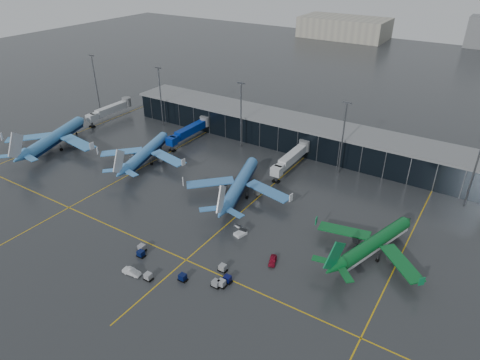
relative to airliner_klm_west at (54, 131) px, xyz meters
The scene contains 13 objects.
ground 75.69m from the airliner_klm_west, ahead, with size 600.00×600.00×0.00m, color #282B2D.
terminal_pier 90.46m from the airliner_klm_west, 34.45° to the left, with size 142.00×17.00×10.70m.
jet_bridges 51.05m from the airliner_klm_west, 39.09° to the left, with size 94.00×27.50×7.20m.
flood_masts 88.96m from the airliner_klm_west, 26.20° to the left, with size 203.00×0.50×25.50m.
taxi_lines 84.87m from the airliner_klm_west, ahead, with size 220.00×120.00×0.02m.
airliner_klm_west is the anchor object (origin of this frame).
airliner_arkefly 39.16m from the airliner_klm_west, 14.37° to the left, with size 34.73×39.56×12.16m, color #4693E5, non-canonical shape.
airliner_klm_near 79.16m from the airliner_klm_west, ahead, with size 35.63×40.58×12.47m, color #3C7DC5, non-canonical shape.
airliner_aer_lingus 123.37m from the airliner_klm_west, ahead, with size 32.13×36.59×11.25m, color #0B6026, non-canonical shape.
baggage_carts 92.92m from the airliner_klm_west, 18.62° to the right, with size 27.41×13.50×1.70m.
mobile_airstair 91.12m from the airliner_klm_west, ahead, with size 3.00×3.68×3.45m.
service_van_red 104.68m from the airliner_klm_west, ahead, with size 1.72×4.27×1.45m, color maroon.
service_van_white 85.63m from the airliner_klm_west, 25.64° to the right, with size 1.65×4.74×1.56m, color silver.
Camera 1 is at (66.59, -78.37, 69.76)m, focal length 32.00 mm.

